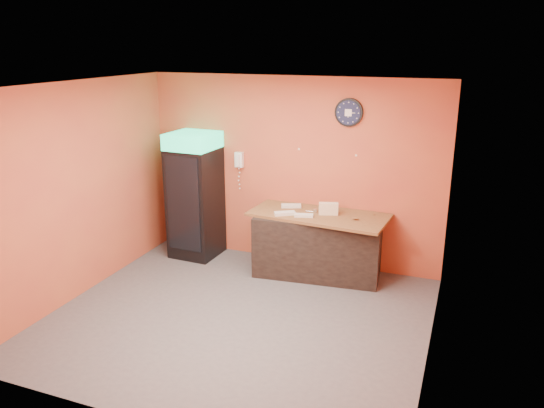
% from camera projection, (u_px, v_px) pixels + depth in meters
% --- Properties ---
extents(floor, '(4.50, 4.50, 0.00)m').
position_uv_depth(floor, '(238.00, 318.00, 6.52)').
color(floor, '#47474C').
rests_on(floor, ground).
extents(back_wall, '(4.50, 0.02, 2.80)m').
position_uv_depth(back_wall, '(292.00, 172.00, 7.89)').
color(back_wall, '#C05F36').
rests_on(back_wall, floor).
extents(left_wall, '(0.02, 4.00, 2.80)m').
position_uv_depth(left_wall, '(79.00, 191.00, 6.88)').
color(left_wall, '#C05F36').
rests_on(left_wall, floor).
extents(right_wall, '(0.02, 4.00, 2.80)m').
position_uv_depth(right_wall, '(439.00, 234.00, 5.34)').
color(right_wall, '#C05F36').
rests_on(right_wall, floor).
extents(ceiling, '(4.50, 4.00, 0.02)m').
position_uv_depth(ceiling, '(234.00, 86.00, 5.70)').
color(ceiling, white).
rests_on(ceiling, back_wall).
extents(beverage_cooler, '(0.71, 0.73, 1.95)m').
position_uv_depth(beverage_cooler, '(194.00, 197.00, 8.18)').
color(beverage_cooler, black).
rests_on(beverage_cooler, floor).
extents(prep_counter, '(1.84, 0.96, 0.89)m').
position_uv_depth(prep_counter, '(318.00, 245.00, 7.64)').
color(prep_counter, black).
rests_on(prep_counter, floor).
extents(wall_clock, '(0.39, 0.06, 0.39)m').
position_uv_depth(wall_clock, '(349.00, 112.00, 7.31)').
color(wall_clock, black).
rests_on(wall_clock, back_wall).
extents(wall_phone, '(0.13, 0.11, 0.23)m').
position_uv_depth(wall_phone, '(239.00, 160.00, 8.10)').
color(wall_phone, white).
rests_on(wall_phone, back_wall).
extents(butcher_paper, '(1.99, 1.03, 0.04)m').
position_uv_depth(butcher_paper, '(319.00, 215.00, 7.50)').
color(butcher_paper, brown).
rests_on(butcher_paper, prep_counter).
extents(sub_roll_stack, '(0.28, 0.17, 0.17)m').
position_uv_depth(sub_roll_stack, '(329.00, 209.00, 7.43)').
color(sub_roll_stack, beige).
rests_on(sub_roll_stack, butcher_paper).
extents(wrapped_sandwich_left, '(0.31, 0.26, 0.04)m').
position_uv_depth(wrapped_sandwich_left, '(285.00, 213.00, 7.44)').
color(wrapped_sandwich_left, silver).
rests_on(wrapped_sandwich_left, butcher_paper).
extents(wrapped_sandwich_mid, '(0.27, 0.17, 0.04)m').
position_uv_depth(wrapped_sandwich_mid, '(304.00, 215.00, 7.36)').
color(wrapped_sandwich_mid, silver).
rests_on(wrapped_sandwich_mid, butcher_paper).
extents(wrapped_sandwich_right, '(0.31, 0.21, 0.04)m').
position_uv_depth(wrapped_sandwich_right, '(291.00, 206.00, 7.78)').
color(wrapped_sandwich_right, silver).
rests_on(wrapped_sandwich_right, butcher_paper).
extents(kitchen_tool, '(0.05, 0.05, 0.05)m').
position_uv_depth(kitchen_tool, '(315.00, 211.00, 7.53)').
color(kitchen_tool, silver).
rests_on(kitchen_tool, butcher_paper).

